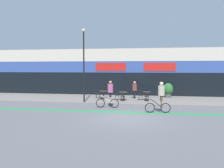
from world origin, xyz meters
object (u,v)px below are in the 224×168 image
object	(u,v)px
bistro_table_2	(147,94)
cafe_chair_2_side	(140,94)
bistro_table_0	(103,93)
pedestrian_near_end	(135,88)
lamp_post	(84,61)
cafe_chair_1_side	(116,94)
planter_pot	(168,90)
cafe_chair_2_near	(147,95)
cyclist_1	(160,95)
cafe_chair_0_side	(97,93)
bistro_table_1	(123,94)
cyclist_0	(109,92)
cafe_chair_0_near	(102,94)
cafe_chair_1_near	(123,95)

from	to	relation	value
bistro_table_2	cafe_chair_2_side	world-z (taller)	cafe_chair_2_side
bistro_table_0	cafe_chair_2_side	distance (m)	3.49
pedestrian_near_end	lamp_post	bearing A→B (deg)	23.91
cafe_chair_1_side	planter_pot	size ratio (longest dim) A/B	0.65
cafe_chair_2_near	cafe_chair_2_side	size ratio (longest dim) A/B	1.00
lamp_post	cyclist_1	bearing A→B (deg)	-26.33
lamp_post	cafe_chair_1_side	bearing A→B (deg)	30.56
cafe_chair_0_side	lamp_post	distance (m)	3.83
bistro_table_1	cyclist_0	bearing A→B (deg)	-102.71
cyclist_1	planter_pot	bearing A→B (deg)	-103.54
bistro_table_0	bistro_table_2	distance (m)	4.11
cafe_chair_0_near	cyclist_1	size ratio (longest dim) A/B	0.43
cafe_chair_1_side	cyclist_0	xyz separation A→B (m)	(-0.10, -3.22, 0.53)
cafe_chair_1_side	lamp_post	xyz separation A→B (m)	(-2.57, -1.52, 2.97)
planter_pot	lamp_post	world-z (taller)	lamp_post
bistro_table_1	bistro_table_2	bearing A→B (deg)	6.76
cyclist_1	bistro_table_0	bearing A→B (deg)	-51.49
cafe_chair_1_near	lamp_post	xyz separation A→B (m)	(-3.19, -0.90, 2.97)
cafe_chair_1_near	cafe_chair_1_side	distance (m)	0.87
cyclist_1	pedestrian_near_end	bearing A→B (deg)	-75.04
bistro_table_2	cafe_chair_2_near	size ratio (longest dim) A/B	0.85
cafe_chair_1_near	cyclist_0	distance (m)	2.75
bistro_table_0	cafe_chair_0_near	distance (m)	0.63
cafe_chair_2_near	cafe_chair_2_side	distance (m)	0.88
planter_pot	pedestrian_near_end	distance (m)	3.44
pedestrian_near_end	cafe_chair_0_near	bearing A→B (deg)	9.97
bistro_table_2	cafe_chair_0_side	bearing A→B (deg)	172.92
bistro_table_1	cafe_chair_0_side	xyz separation A→B (m)	(-2.61, 0.83, -0.02)
planter_pot	cafe_chair_0_side	bearing A→B (deg)	-165.95
cafe_chair_0_near	cafe_chair_1_side	xyz separation A→B (m)	(1.37, -0.22, 0.00)
planter_pot	pedestrian_near_end	size ratio (longest dim) A/B	0.86
bistro_table_1	cafe_chair_0_side	distance (m)	2.74
cafe_chair_0_near	cafe_chair_2_near	world-z (taller)	same
bistro_table_2	lamp_post	bearing A→B (deg)	-161.44
cafe_chair_1_near	cafe_chair_1_side	size ratio (longest dim) A/B	1.00
cafe_chair_2_near	lamp_post	xyz separation A→B (m)	(-5.27, -1.14, 2.97)
bistro_table_1	bistro_table_2	distance (m)	2.09
cafe_chair_2_near	cafe_chair_1_near	bearing A→B (deg)	101.14
cafe_chair_1_near	pedestrian_near_end	xyz separation A→B (m)	(0.95, 1.93, 0.45)
bistro_table_1	lamp_post	bearing A→B (deg)	-154.49
lamp_post	pedestrian_near_end	size ratio (longest dim) A/B	3.78
bistro_table_2	cafe_chair_0_near	bearing A→B (deg)	-179.50
cafe_chair_2_near	bistro_table_2	bearing A→B (deg)	3.85
bistro_table_0	cafe_chair_1_near	world-z (taller)	cafe_chair_1_near
cyclist_0	cyclist_1	world-z (taller)	cyclist_1
cafe_chair_0_near	cafe_chair_1_side	world-z (taller)	same
bistro_table_1	pedestrian_near_end	bearing A→B (deg)	54.09
cafe_chair_1_near	cyclist_1	bearing A→B (deg)	-137.88
pedestrian_near_end	bistro_table_1	bearing A→B (deg)	43.65
pedestrian_near_end	cafe_chair_2_side	bearing A→B (deg)	105.15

